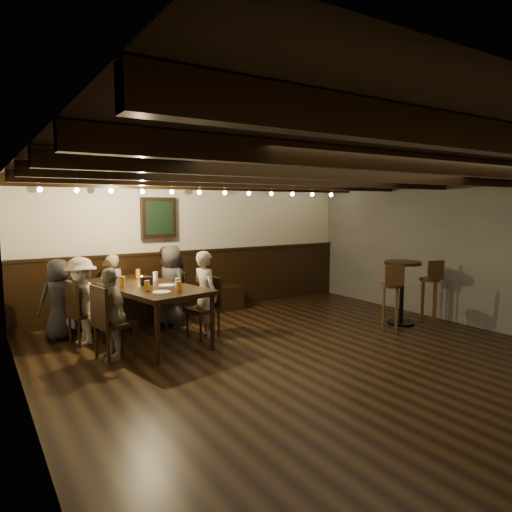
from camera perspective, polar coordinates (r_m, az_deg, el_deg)
room at (r=7.40m, az=-5.04°, el=-0.61°), size 7.00×7.00×7.00m
dining_table at (r=6.82m, az=-13.71°, el=-4.07°), size 1.38×2.34×0.82m
chair_left_near at (r=7.01m, az=-20.62°, el=-8.05°), size 0.48×0.48×0.89m
chair_left_far at (r=6.20m, az=-17.37°, el=-9.56°), size 0.51×0.51×0.96m
chair_right_near at (r=7.65m, az=-10.59°, el=-6.57°), size 0.47×0.47×0.89m
chair_right_far at (r=6.93m, az=-6.52°, el=-7.82°), size 0.48×0.48×0.90m
person_bench_left at (r=7.28m, az=-23.42°, el=-4.99°), size 0.65×0.48×1.20m
person_bench_centre at (r=7.76m, az=-17.53°, el=-4.15°), size 0.48×0.36×1.19m
person_bench_right at (r=8.05m, az=-11.29°, el=-3.32°), size 0.69×0.59×1.27m
person_left_near at (r=6.92m, az=-20.97°, el=-5.26°), size 0.61×0.88×1.25m
person_left_far at (r=6.12m, az=-17.72°, el=-6.90°), size 0.42×0.74×1.19m
person_right_near at (r=7.59m, az=-10.45°, el=-3.68°), size 0.53×0.71×1.32m
person_right_far at (r=6.87m, az=-6.35°, el=-4.75°), size 0.39×0.52×1.30m
pint_a at (r=7.28m, az=-18.39°, el=-2.46°), size 0.07×0.07×0.14m
pint_b at (r=7.47m, az=-14.54°, el=-2.12°), size 0.07×0.07×0.14m
pint_c at (r=6.74m, az=-16.38°, el=-3.07°), size 0.07×0.07×0.14m
pint_d at (r=7.11m, az=-12.44°, el=-2.49°), size 0.07×0.07×0.14m
pint_e at (r=6.30m, az=-13.45°, el=-3.63°), size 0.07×0.07×0.14m
pint_f at (r=6.43m, az=-9.76°, el=-3.34°), size 0.07×0.07×0.14m
pint_g at (r=6.14m, az=-9.63°, el=-3.79°), size 0.07×0.07×0.14m
plate_near at (r=6.13m, az=-11.70°, el=-4.44°), size 0.24×0.24×0.01m
plate_far at (r=6.64m, az=-11.09°, el=-3.62°), size 0.24×0.24×0.01m
condiment_caddy at (r=6.75m, az=-13.53°, el=-3.06°), size 0.15×0.10×0.12m
candle at (r=7.12m, az=-14.09°, el=-2.89°), size 0.05×0.05×0.05m
high_top_table at (r=7.90m, az=17.79°, el=-3.26°), size 0.59×0.59×1.05m
bar_stool_left at (r=7.45m, az=16.44°, el=-6.08°), size 0.38×0.39×1.07m
bar_stool_right at (r=8.24m, az=20.79°, el=-5.06°), size 0.36×0.38×1.07m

